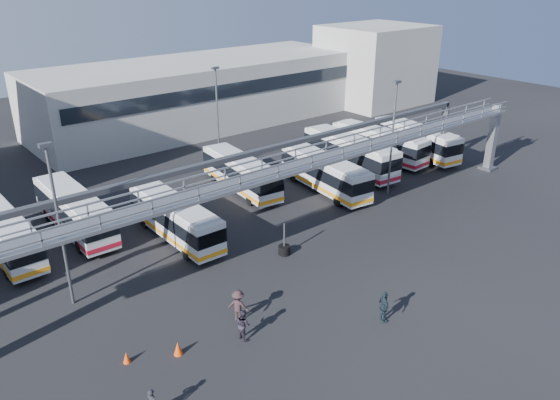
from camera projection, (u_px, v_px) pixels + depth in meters
ground at (351, 270)px, 36.97m from camera, size 140.00×140.00×0.00m
gantry at (295, 170)px, 38.94m from camera, size 51.40×5.15×7.10m
warehouse at (201, 92)px, 69.31m from camera, size 42.00×14.00×8.00m
building_right at (375, 65)px, 79.57m from camera, size 14.00×12.00×11.00m
light_pole_left at (58, 218)px, 31.06m from camera, size 0.70×0.35×10.21m
light_pole_mid at (393, 133)px, 46.63m from camera, size 0.70×0.35×10.21m
light_pole_back at (217, 114)px, 52.62m from camera, size 0.70×0.35×10.21m
bus_1 at (5, 233)px, 38.17m from camera, size 2.59×10.37×3.13m
bus_2 at (74, 210)px, 41.48m from camera, size 2.54×10.91×3.31m
bus_3 at (175, 218)px, 40.47m from camera, size 2.44×10.28×3.12m
bus_5 at (241, 172)px, 49.17m from camera, size 3.46×10.63×3.17m
bus_6 at (325, 172)px, 49.07m from camera, size 3.74×10.87×3.23m
bus_7 at (350, 153)px, 53.70m from camera, size 3.71×11.74×3.51m
bus_8 at (379, 143)px, 56.90m from camera, size 3.23×11.05×3.31m
bus_9 at (416, 139)px, 58.16m from camera, size 4.08×11.09×3.29m
pedestrian_b at (243, 324)px, 29.87m from camera, size 0.69×0.88×1.81m
pedestrian_c at (238, 306)px, 31.36m from camera, size 1.34×1.47×1.98m
pedestrian_d at (384, 307)px, 31.25m from camera, size 0.92×1.25×1.97m
cone_left at (127, 357)px, 28.26m from camera, size 0.40×0.40×0.63m
cone_right at (178, 348)px, 28.82m from camera, size 0.62×0.62×0.77m
tire_stack at (284, 249)px, 38.76m from camera, size 0.86×0.86×2.45m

